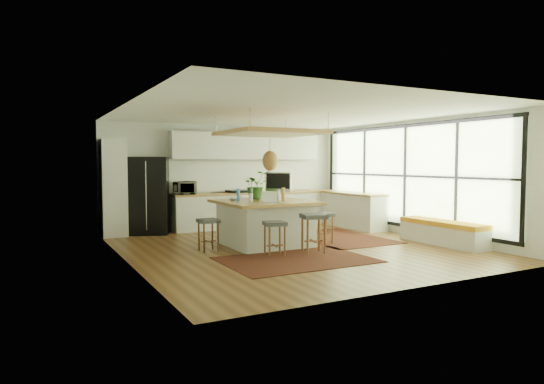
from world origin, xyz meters
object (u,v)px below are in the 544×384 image
stool_near_right (313,234)px  microwave (185,187)px  island (265,223)px  stool_near_left (275,237)px  laptop (271,197)px  stool_right_front (323,227)px  stool_right_back (303,222)px  monitor (278,186)px  stool_left_side (208,233)px  island_plant (256,188)px  fridge (148,196)px

stool_near_right → microwave: bearing=108.4°
stool_near_right → microwave: 4.16m
island → stool_near_left: 1.19m
laptop → stool_right_front: bearing=13.9°
island → stool_right_front: island is taller
stool_near_right → stool_right_back: (0.79, 1.67, 0.00)m
stool_near_right → laptop: laptop is taller
island → monitor: 1.01m
stool_right_front → laptop: size_ratio=2.01×
laptop → microwave: (-0.73, 3.23, 0.07)m
laptop → microwave: microwave is taller
stool_left_side → monitor: size_ratio=1.00×
stool_right_back → monitor: (-0.66, -0.04, 0.83)m
stool_right_back → island_plant: island_plant is taller
stool_left_side → microwave: microwave is taller
microwave → island_plant: 2.36m
island_plant → fridge: bearing=129.6°
fridge → stool_near_right: fridge is taller
stool_near_left → stool_right_back: (1.59, 1.61, 0.00)m
fridge → island_plant: (1.80, -2.18, 0.24)m
stool_near_left → microwave: bearing=97.4°
laptop → island_plant: size_ratio=0.54×
laptop → microwave: size_ratio=0.56×
fridge → laptop: fridge is taller
stool_left_side → microwave: 2.91m
monitor → stool_near_left: bearing=-66.5°
monitor → laptop: bearing=-71.2°
microwave → island_plant: island_plant is taller
fridge → stool_left_side: bearing=-59.2°
stool_right_front → monitor: (-0.64, 0.80, 0.83)m
island → microwave: bearing=108.0°
island → stool_near_right: 1.27m
stool_near_left → stool_right_back: bearing=45.3°
stool_near_right → stool_right_back: stool_right_back is taller
monitor → island: bearing=-87.3°
fridge → microwave: fridge is taller
fridge → island_plant: 2.84m
stool_right_back → island_plant: (-1.18, 0.03, 0.81)m
stool_right_back → laptop: 1.83m
island → monitor: bearing=38.5°
stool_right_back → laptop: (-1.36, -1.02, 0.70)m
stool_near_left → island_plant: (0.42, 1.64, 0.81)m
stool_near_right → stool_right_front: stool_near_right is taller
monitor → microwave: monitor is taller
fridge → monitor: (2.32, -2.25, 0.26)m
fridge → island_plant: size_ratio=3.08×
stool_near_right → monitor: (0.13, 1.63, 0.83)m
stool_right_front → stool_near_right: bearing=-133.0°
island → island_plant: island_plant is taller
stool_near_right → stool_left_side: (-1.70, 1.10, 0.00)m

